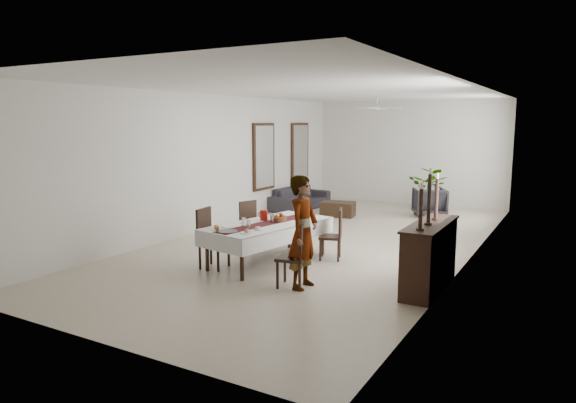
{
  "coord_description": "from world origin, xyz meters",
  "views": [
    {
      "loc": [
        4.67,
        -9.83,
        2.54
      ],
      "look_at": [
        -0.11,
        -1.45,
        1.05
      ],
      "focal_mm": 32.0,
      "sensor_mm": 36.0,
      "label": 1
    }
  ],
  "objects_px": {
    "dining_table_top": "(268,225)",
    "woman": "(303,232)",
    "sofa": "(300,198)",
    "red_pitcher": "(264,215)",
    "sideboard_body": "(429,257)"
  },
  "relations": [
    {
      "from": "dining_table_top",
      "to": "woman",
      "type": "height_order",
      "value": "woman"
    },
    {
      "from": "sofa",
      "to": "dining_table_top",
      "type": "bearing_deg",
      "value": -153.85
    },
    {
      "from": "dining_table_top",
      "to": "red_pitcher",
      "type": "height_order",
      "value": "red_pitcher"
    },
    {
      "from": "sideboard_body",
      "to": "sofa",
      "type": "bearing_deg",
      "value": 133.18
    },
    {
      "from": "woman",
      "to": "sideboard_body",
      "type": "relative_size",
      "value": 1.05
    },
    {
      "from": "sideboard_body",
      "to": "sofa",
      "type": "xyz_separation_m",
      "value": [
        -5.26,
        5.6,
        -0.18
      ]
    },
    {
      "from": "red_pitcher",
      "to": "woman",
      "type": "height_order",
      "value": "woman"
    },
    {
      "from": "woman",
      "to": "sofa",
      "type": "bearing_deg",
      "value": 26.89
    },
    {
      "from": "red_pitcher",
      "to": "sideboard_body",
      "type": "relative_size",
      "value": 0.12
    },
    {
      "from": "dining_table_top",
      "to": "red_pitcher",
      "type": "bearing_deg",
      "value": 149.04
    },
    {
      "from": "sideboard_body",
      "to": "woman",
      "type": "bearing_deg",
      "value": -152.67
    },
    {
      "from": "woman",
      "to": "sofa",
      "type": "xyz_separation_m",
      "value": [
        -3.54,
        6.49,
        -0.55
      ]
    },
    {
      "from": "woman",
      "to": "sofa",
      "type": "height_order",
      "value": "woman"
    },
    {
      "from": "red_pitcher",
      "to": "woman",
      "type": "xyz_separation_m",
      "value": [
        1.44,
        -1.15,
        0.05
      ]
    },
    {
      "from": "dining_table_top",
      "to": "sofa",
      "type": "bearing_deg",
      "value": 123.2
    }
  ]
}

